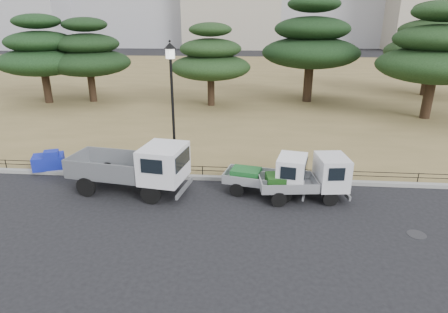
# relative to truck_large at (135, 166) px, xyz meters

# --- Properties ---
(ground) EXTENTS (220.00, 220.00, 0.00)m
(ground) POSITION_rel_truck_large_xyz_m (3.44, -1.16, -1.12)
(ground) COLOR black
(lawn) EXTENTS (120.00, 56.00, 0.15)m
(lawn) POSITION_rel_truck_large_xyz_m (3.44, 29.44, -1.04)
(lawn) COLOR olive
(lawn) RESTS_ON ground
(curb) EXTENTS (120.00, 0.25, 0.16)m
(curb) POSITION_rel_truck_large_xyz_m (3.44, 1.44, -1.04)
(curb) COLOR gray
(curb) RESTS_ON ground
(truck_large) EXTENTS (4.82, 2.46, 2.01)m
(truck_large) POSITION_rel_truck_large_xyz_m (0.00, 0.00, 0.00)
(truck_large) COLOR black
(truck_large) RESTS_ON ground
(truck_kei_front) EXTENTS (3.32, 1.92, 1.65)m
(truck_kei_front) POSITION_rel_truck_large_xyz_m (5.34, 0.25, -0.29)
(truck_kei_front) COLOR black
(truck_kei_front) RESTS_ON ground
(truck_kei_rear) EXTENTS (3.40, 1.77, 1.70)m
(truck_kei_rear) POSITION_rel_truck_large_xyz_m (6.78, -0.01, -0.26)
(truck_kei_rear) COLOR black
(truck_kei_rear) RESTS_ON ground
(street_lamp) EXTENTS (0.49, 0.49, 5.51)m
(street_lamp) POSITION_rel_truck_large_xyz_m (1.22, 1.74, 2.76)
(street_lamp) COLOR black
(street_lamp) RESTS_ON lawn
(pipe_fence) EXTENTS (38.00, 0.04, 0.40)m
(pipe_fence) POSITION_rel_truck_large_xyz_m (3.44, 1.59, -0.68)
(pipe_fence) COLOR black
(pipe_fence) RESTS_ON lawn
(tarp_pile) EXTENTS (1.56, 1.38, 0.86)m
(tarp_pile) POSITION_rel_truck_large_xyz_m (-4.60, 1.78, -0.62)
(tarp_pile) COLOR #1624AC
(tarp_pile) RESTS_ON lawn
(manhole) EXTENTS (0.60, 0.60, 0.01)m
(manhole) POSITION_rel_truck_large_xyz_m (9.94, -2.36, -1.11)
(manhole) COLOR #2D2D30
(manhole) RESTS_ON ground
(pine_west_far) EXTENTS (6.73, 6.73, 6.80)m
(pine_west_far) POSITION_rel_truck_large_xyz_m (-12.13, 15.46, 2.96)
(pine_west_far) COLOR black
(pine_west_far) RESTS_ON lawn
(pine_west_near) EXTENTS (6.55, 6.55, 6.55)m
(pine_west_near) POSITION_rel_truck_large_xyz_m (-8.73, 16.25, 2.81)
(pine_west_near) COLOR black
(pine_west_near) RESTS_ON lawn
(pine_center_left) EXTENTS (6.08, 6.08, 6.18)m
(pine_center_left) POSITION_rel_truck_large_xyz_m (1.13, 15.60, 2.60)
(pine_center_left) COLOR black
(pine_center_left) RESTS_ON lawn
(pine_center_right) EXTENTS (7.64, 7.64, 8.11)m
(pine_center_right) POSITION_rel_truck_large_xyz_m (8.81, 17.81, 3.73)
(pine_center_right) COLOR black
(pine_center_right) RESTS_ON lawn
(pine_east_near) EXTENTS (7.36, 7.36, 7.44)m
(pine_east_near) POSITION_rel_truck_large_xyz_m (16.19, 12.84, 3.33)
(pine_east_near) COLOR black
(pine_east_near) RESTS_ON lawn
(pine_east_far) EXTENTS (7.84, 7.84, 7.88)m
(pine_east_far) POSITION_rel_truck_large_xyz_m (19.59, 21.50, 3.58)
(pine_east_far) COLOR black
(pine_east_far) RESTS_ON lawn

